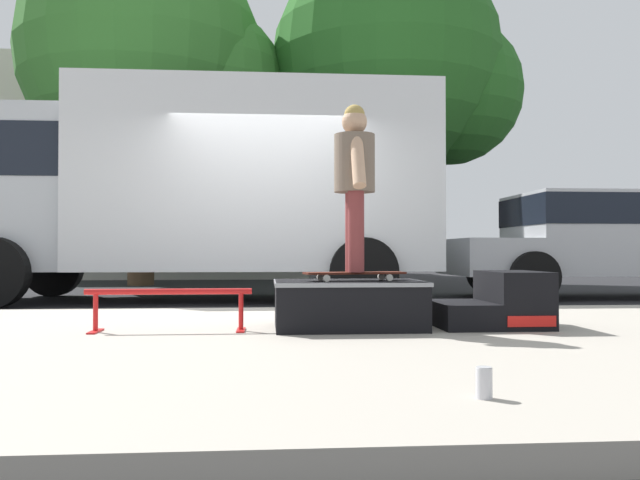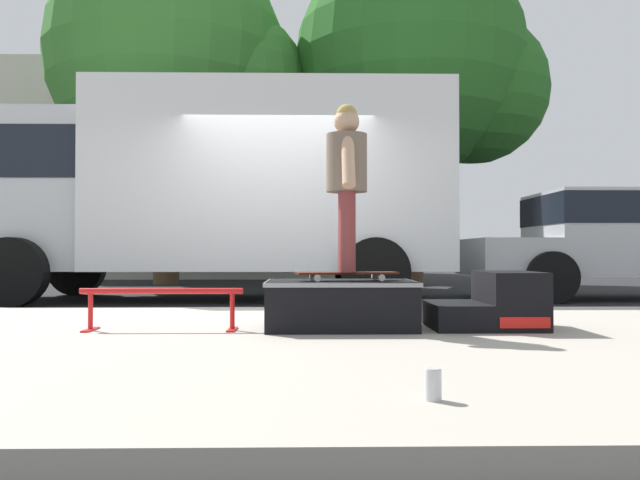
{
  "view_description": "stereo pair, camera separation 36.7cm",
  "coord_description": "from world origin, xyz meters",
  "px_view_note": "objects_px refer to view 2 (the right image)",
  "views": [
    {
      "loc": [
        0.01,
        -7.44,
        0.7
      ],
      "look_at": [
        0.49,
        -1.44,
        0.82
      ],
      "focal_mm": 36.65,
      "sensor_mm": 36.0,
      "label": 1
    },
    {
      "loc": [
        0.38,
        -7.46,
        0.7
      ],
      "look_at": [
        0.49,
        -1.44,
        0.82
      ],
      "focal_mm": 36.65,
      "sensor_mm": 36.0,
      "label": 2
    }
  ],
  "objects_px": {
    "soda_can": "(433,384)",
    "street_tree_main": "(181,65)",
    "skate_box": "(340,303)",
    "street_tree_neighbour": "(424,68)",
    "skater_kid": "(347,173)",
    "skateboard": "(347,274)",
    "box_truck": "(207,185)",
    "kicker_ramp": "(493,305)",
    "grind_rail": "(162,300)"
  },
  "relations": [
    {
      "from": "skate_box",
      "to": "street_tree_main",
      "type": "height_order",
      "value": "street_tree_main"
    },
    {
      "from": "skateboard",
      "to": "skater_kid",
      "type": "bearing_deg",
      "value": -75.96
    },
    {
      "from": "skater_kid",
      "to": "box_truck",
      "type": "distance_m",
      "value": 5.0
    },
    {
      "from": "skate_box",
      "to": "skateboard",
      "type": "distance_m",
      "value": 0.23
    },
    {
      "from": "box_truck",
      "to": "street_tree_main",
      "type": "distance_m",
      "value": 5.73
    },
    {
      "from": "skate_box",
      "to": "street_tree_neighbour",
      "type": "relative_size",
      "value": 0.15
    },
    {
      "from": "skate_box",
      "to": "street_tree_main",
      "type": "bearing_deg",
      "value": 108.11
    },
    {
      "from": "kicker_ramp",
      "to": "street_tree_neighbour",
      "type": "height_order",
      "value": "street_tree_neighbour"
    },
    {
      "from": "skater_kid",
      "to": "box_truck",
      "type": "relative_size",
      "value": 0.19
    },
    {
      "from": "kicker_ramp",
      "to": "grind_rail",
      "type": "xyz_separation_m",
      "value": [
        -2.52,
        -0.11,
        0.05
      ]
    },
    {
      "from": "skater_kid",
      "to": "soda_can",
      "type": "relative_size",
      "value": 10.28
    },
    {
      "from": "skateboard",
      "to": "box_truck",
      "type": "distance_m",
      "value": 5.11
    },
    {
      "from": "grind_rail",
      "to": "skateboard",
      "type": "height_order",
      "value": "skateboard"
    },
    {
      "from": "kicker_ramp",
      "to": "grind_rail",
      "type": "relative_size",
      "value": 0.68
    },
    {
      "from": "skater_kid",
      "to": "box_truck",
      "type": "bearing_deg",
      "value": 110.99
    },
    {
      "from": "soda_can",
      "to": "street_tree_main",
      "type": "xyz_separation_m",
      "value": [
        -3.27,
        11.72,
        4.64
      ]
    },
    {
      "from": "skate_box",
      "to": "street_tree_neighbour",
      "type": "height_order",
      "value": "street_tree_neighbour"
    },
    {
      "from": "skateboard",
      "to": "street_tree_main",
      "type": "height_order",
      "value": "street_tree_main"
    },
    {
      "from": "skate_box",
      "to": "skater_kid",
      "type": "relative_size",
      "value": 0.88
    },
    {
      "from": "grind_rail",
      "to": "skateboard",
      "type": "distance_m",
      "value": 1.41
    },
    {
      "from": "skateboard",
      "to": "box_truck",
      "type": "xyz_separation_m",
      "value": [
        -1.78,
        4.65,
        1.16
      ]
    },
    {
      "from": "skater_kid",
      "to": "street_tree_main",
      "type": "height_order",
      "value": "street_tree_main"
    },
    {
      "from": "street_tree_main",
      "to": "street_tree_neighbour",
      "type": "height_order",
      "value": "street_tree_main"
    },
    {
      "from": "kicker_ramp",
      "to": "street_tree_main",
      "type": "xyz_separation_m",
      "value": [
        -4.21,
        9.26,
        4.52
      ]
    },
    {
      "from": "soda_can",
      "to": "street_tree_main",
      "type": "bearing_deg",
      "value": 105.6
    },
    {
      "from": "kicker_ramp",
      "to": "box_truck",
      "type": "height_order",
      "value": "box_truck"
    },
    {
      "from": "kicker_ramp",
      "to": "soda_can",
      "type": "relative_size",
      "value": 6.59
    },
    {
      "from": "box_truck",
      "to": "street_tree_neighbour",
      "type": "relative_size",
      "value": 0.92
    },
    {
      "from": "grind_rail",
      "to": "street_tree_neighbour",
      "type": "xyz_separation_m",
      "value": [
        3.67,
        9.44,
        4.46
      ]
    },
    {
      "from": "kicker_ramp",
      "to": "street_tree_neighbour",
      "type": "distance_m",
      "value": 10.42
    },
    {
      "from": "skater_kid",
      "to": "street_tree_neighbour",
      "type": "height_order",
      "value": "street_tree_neighbour"
    },
    {
      "from": "skate_box",
      "to": "soda_can",
      "type": "relative_size",
      "value": 9.03
    },
    {
      "from": "skater_kid",
      "to": "street_tree_neighbour",
      "type": "bearing_deg",
      "value": 76.32
    },
    {
      "from": "grind_rail",
      "to": "box_truck",
      "type": "bearing_deg",
      "value": 94.7
    },
    {
      "from": "box_truck",
      "to": "soda_can",
      "type": "bearing_deg",
      "value": -74.43
    },
    {
      "from": "skater_kid",
      "to": "box_truck",
      "type": "xyz_separation_m",
      "value": [
        -1.78,
        4.65,
        0.39
      ]
    },
    {
      "from": "skater_kid",
      "to": "skate_box",
      "type": "bearing_deg",
      "value": 167.96
    },
    {
      "from": "street_tree_neighbour",
      "to": "street_tree_main",
      "type": "bearing_deg",
      "value": -179.36
    },
    {
      "from": "kicker_ramp",
      "to": "skateboard",
      "type": "distance_m",
      "value": 1.16
    },
    {
      "from": "grind_rail",
      "to": "skateboard",
      "type": "xyz_separation_m",
      "value": [
        1.39,
        0.1,
        0.19
      ]
    },
    {
      "from": "kicker_ramp",
      "to": "skater_kid",
      "type": "bearing_deg",
      "value": -179.49
    },
    {
      "from": "soda_can",
      "to": "box_truck",
      "type": "bearing_deg",
      "value": 105.57
    },
    {
      "from": "skate_box",
      "to": "skater_kid",
      "type": "xyz_separation_m",
      "value": [
        0.05,
        -0.01,
        1.0
      ]
    },
    {
      "from": "soda_can",
      "to": "box_truck",
      "type": "relative_size",
      "value": 0.02
    },
    {
      "from": "skater_kid",
      "to": "street_tree_main",
      "type": "distance_m",
      "value": 10.38
    },
    {
      "from": "skate_box",
      "to": "skateboard",
      "type": "relative_size",
      "value": 1.42
    },
    {
      "from": "skate_box",
      "to": "kicker_ramp",
      "type": "height_order",
      "value": "kicker_ramp"
    },
    {
      "from": "skate_box",
      "to": "skater_kid",
      "type": "bearing_deg",
      "value": -12.04
    },
    {
      "from": "box_truck",
      "to": "street_tree_main",
      "type": "xyz_separation_m",
      "value": [
        -1.29,
        4.63,
        3.12
      ]
    },
    {
      "from": "skateboard",
      "to": "skater_kid",
      "type": "relative_size",
      "value": 0.62
    }
  ]
}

